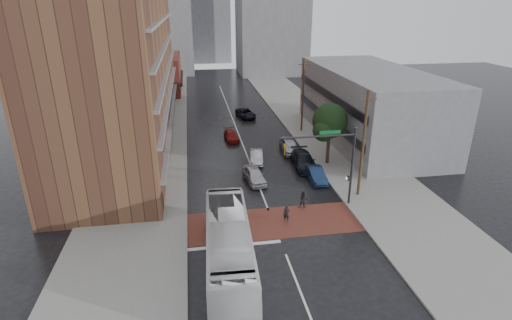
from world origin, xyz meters
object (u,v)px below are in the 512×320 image
car_travel_b (256,157)px  transit_bus (229,246)px  car_travel_a (254,175)px  car_travel_c (231,136)px  pedestrian_b (303,200)px  pedestrian_a (286,214)px  car_parked_near (316,174)px  suv_travel (246,113)px  car_parked_mid (304,161)px  car_parked_far (289,146)px

car_travel_b → transit_bus: bearing=-97.5°
car_travel_a → car_travel_c: 13.26m
pedestrian_b → car_travel_a: bearing=136.3°
pedestrian_a → car_parked_near: bearing=81.4°
car_travel_b → car_parked_near: car_parked_near is taller
suv_travel → car_parked_mid: bearing=-90.3°
pedestrian_a → car_travel_a: size_ratio=0.34×
car_parked_near → car_travel_c: bearing=116.6°
pedestrian_a → pedestrian_b: (2.00, 2.04, 0.06)m
car_travel_b → car_parked_far: bearing=36.6°
transit_bus → pedestrian_a: bearing=47.9°
car_travel_a → transit_bus: bearing=-113.2°
car_parked_near → suv_travel: bearing=98.3°
suv_travel → pedestrian_b: bearing=-97.9°
car_parked_near → car_parked_mid: 3.49m
pedestrian_b → car_parked_near: size_ratio=0.38×
pedestrian_b → suv_travel: pedestrian_b is taller
suv_travel → car_parked_mid: (3.52, -20.89, 0.12)m
pedestrian_b → car_parked_mid: size_ratio=0.29×
transit_bus → car_travel_b: transit_bus is taller
transit_bus → car_travel_c: size_ratio=3.06×
pedestrian_a → car_parked_near: (4.77, 7.40, -0.05)m
pedestrian_b → car_parked_near: (2.77, 5.36, -0.11)m
car_travel_a → car_parked_near: car_travel_a is taller
car_travel_a → car_parked_far: bearing=47.4°
car_travel_a → car_travel_c: bearing=86.8°
pedestrian_b → car_travel_b: size_ratio=0.40×
pedestrian_a → car_travel_c: pedestrian_a is taller
pedestrian_a → car_travel_c: (-2.32, 21.30, -0.14)m
pedestrian_b → pedestrian_a: bearing=-117.8°
car_travel_b → car_parked_near: (5.10, -5.91, 0.03)m
pedestrian_b → car_travel_b: pedestrian_b is taller
transit_bus → car_parked_mid: (9.79, 16.22, -0.94)m
pedestrian_a → car_travel_a: car_travel_a is taller
car_travel_b → car_parked_mid: 5.43m
car_parked_mid → pedestrian_b: bearing=-102.9°
car_travel_b → car_parked_far: car_parked_far is taller
car_parked_far → transit_bus: bearing=-111.9°
pedestrian_a → car_travel_b: pedestrian_a is taller
pedestrian_a → car_parked_mid: (4.53, 10.88, 0.06)m
suv_travel → pedestrian_a: bearing=-101.6°
suv_travel → car_parked_far: bearing=-88.9°
pedestrian_b → suv_travel: 29.75m
car_travel_b → car_parked_mid: (4.86, -2.43, 0.14)m
transit_bus → car_travel_a: (3.85, 13.40, -1.00)m
car_travel_a → car_parked_mid: 6.57m
car_parked_far → car_parked_near: bearing=-83.4°
car_travel_c → car_parked_far: bearing=-44.3°
transit_bus → suv_travel: 37.65m
car_parked_mid → car_parked_far: (-0.43, 4.92, 0.03)m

